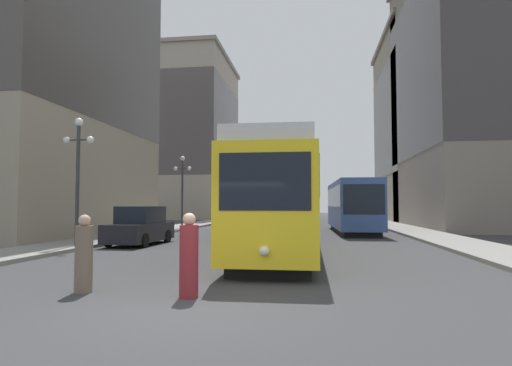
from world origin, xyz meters
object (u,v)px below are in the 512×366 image
Objects in this scene: transit_bus at (352,204)px; lamp_post_left_far at (182,181)px; pedestrian_crossing_near at (84,256)px; pedestrian_crossing_far at (189,258)px; lamp_post_left_near at (78,161)px; streetcar at (284,200)px; parked_car_left_mid at (228,216)px; parked_car_left_near at (140,227)px.

transit_bus is 12.98m from lamp_post_left_far.
lamp_post_left_far is (-5.21, 22.93, 3.01)m from pedestrian_crossing_near.
pedestrian_crossing_near is at bearing 57.59° from pedestrian_crossing_far.
transit_bus is 18.17m from lamp_post_left_near.
lamp_post_left_near is (-5.21, 8.37, 3.00)m from pedestrian_crossing_near.
parked_car_left_mid is at bearing 106.56° from streetcar.
parked_car_left_mid is 0.81× the size of lamp_post_left_near.
transit_bus is 22.53m from pedestrian_crossing_near.
pedestrian_crossing_far is (-5.13, -21.39, -1.15)m from transit_bus.
lamp_post_left_near is 14.56m from lamp_post_left_far.
lamp_post_left_far reaches higher than pedestrian_crossing_far.
streetcar reaches higher than parked_car_left_near.
lamp_post_left_near is (-7.61, 8.56, 2.98)m from pedestrian_crossing_far.
parked_car_left_mid is at bearing 85.28° from lamp_post_left_near.
streetcar is at bearing 2.70° from lamp_post_left_near.
parked_car_left_near is at bearing 164.53° from streetcar.
parked_car_left_near is at bearing -137.66° from transit_bus.
lamp_post_left_near is at bearing -128.09° from parked_car_left_near.
parked_car_left_mid is 2.59× the size of pedestrian_crossing_far.
lamp_post_left_near reaches higher than transit_bus.
parked_car_left_near is 12.78m from lamp_post_left_far.
parked_car_left_mid is 0.80× the size of lamp_post_left_far.
lamp_post_left_near is at bearing -177.94° from streetcar.
parked_car_left_mid is 32.06m from pedestrian_crossing_far.
parked_car_left_mid is at bearing -82.62° from pedestrian_crossing_near.
streetcar reaches higher than transit_bus.
lamp_post_left_far is at bearing 90.00° from lamp_post_left_near.
parked_car_left_near is (-10.83, -10.56, -1.10)m from transit_bus.
pedestrian_crossing_near is 23.71m from lamp_post_left_far.
parked_car_left_near is at bearing -0.26° from pedestrian_crossing_far.
parked_car_left_near is 4.17m from lamp_post_left_near.
lamp_post_left_near reaches higher than pedestrian_crossing_far.
parked_car_left_mid is (-6.99, 22.57, -1.26)m from streetcar.
pedestrian_crossing_far is at bearing -48.36° from lamp_post_left_near.
streetcar is at bearing -111.34° from pedestrian_crossing_near.
streetcar is 8.96× the size of pedestrian_crossing_near.
parked_car_left_mid is (-10.83, 10.16, -1.10)m from transit_bus.
parked_car_left_near is 2.64× the size of pedestrian_crossing_near.
lamp_post_left_far is (-7.61, 23.11, 2.99)m from pedestrian_crossing_far.
lamp_post_left_far is (-12.73, 1.72, 1.84)m from transit_bus.
parked_car_left_near is 20.72m from parked_car_left_mid.
pedestrian_crossing_far is 0.31× the size of lamp_post_left_near.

